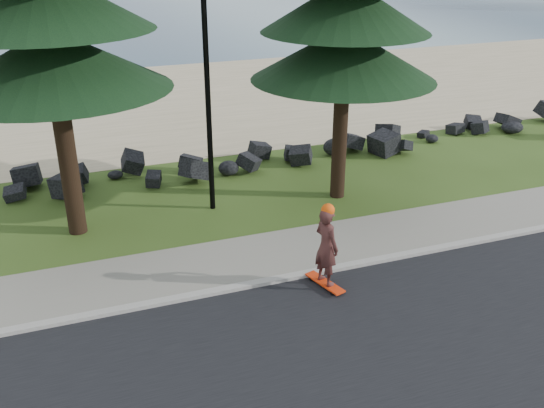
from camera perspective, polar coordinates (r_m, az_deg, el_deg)
The scene contains 9 objects.
ground at distance 13.64m, azimuth -2.12°, elevation -5.70°, with size 160.00×160.00×0.00m, color #344D18.
road at distance 10.25m, azimuth 6.09°, elevation -17.62°, with size 160.00×7.00×0.02m, color black.
kerb at distance 12.89m, azimuth -0.87°, elevation -7.40°, with size 160.00×0.20×0.10m, color #ADA79C.
sidewalk at distance 13.79m, azimuth -2.38°, elevation -5.16°, with size 160.00×2.00×0.08m, color gray.
beach_sand at distance 26.88m, azimuth -11.88°, elevation 9.23°, with size 160.00×15.00×0.01m, color tan.
ocean at distance 62.72m, azimuth -17.43°, elevation 17.22°, with size 160.00×58.00×0.01m, color #37546A.
seawall_boulders at distance 18.53m, azimuth -7.50°, elevation 2.57°, with size 60.00×2.40×1.10m, color black, non-canonical shape.
lamp_post at distance 15.12m, azimuth -6.24°, elevation 13.99°, with size 0.25×0.14×8.14m.
skateboarder at distance 12.40m, azimuth 5.14°, elevation -4.03°, with size 0.57×1.05×1.90m.
Camera 1 is at (-3.56, -11.24, 6.87)m, focal length 40.00 mm.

